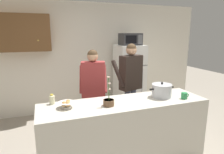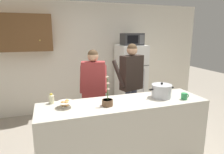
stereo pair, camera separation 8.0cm
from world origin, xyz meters
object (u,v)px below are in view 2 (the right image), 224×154
coffee_mug (184,96)px  microwave (132,39)px  person_near_pot (94,84)px  cooking_pot (161,91)px  bread_bowl (65,104)px  bottle_near_edge (51,99)px  person_by_sink (131,77)px  potted_orchid (107,101)px  refrigerator (131,78)px

coffee_mug → microwave: bearing=89.1°
person_near_pot → cooking_pot: 1.19m
microwave → bread_bowl: microwave is taller
person_near_pot → bottle_near_edge: person_near_pot is taller
cooking_pot → coffee_mug: bearing=-34.6°
microwave → person_by_sink: bearing=-114.2°
person_near_pot → potted_orchid: bearing=-91.0°
refrigerator → potted_orchid: 2.26m
refrigerator → bread_bowl: (-1.74, -1.80, 0.17)m
refrigerator → microwave: microwave is taller
microwave → cooking_pot: microwave is taller
microwave → person_by_sink: microwave is taller
person_near_pot → microwave: bearing=40.6°
refrigerator → cooking_pot: (-0.31, -1.84, 0.22)m
person_by_sink → coffee_mug: 1.13m
person_by_sink → bread_bowl: bearing=-147.7°
refrigerator → bread_bowl: size_ratio=7.36×
person_by_sink → potted_orchid: person_by_sink is taller
person_by_sink → cooking_pot: person_by_sink is taller
person_near_pot → cooking_pot: size_ratio=3.87×
person_near_pot → bottle_near_edge: size_ratio=11.28×
person_by_sink → coffee_mug: bearing=-69.5°
person_near_pot → bread_bowl: 0.96m
cooking_pot → bread_bowl: bearing=178.6°
refrigerator → microwave: (0.00, -0.02, 0.94)m
microwave → bottle_near_edge: microwave is taller
person_near_pot → bread_bowl: size_ratio=7.39×
microwave → potted_orchid: size_ratio=1.16×
person_by_sink → bottle_near_edge: size_ratio=11.87×
refrigerator → person_by_sink: size_ratio=0.95×
person_near_pot → bread_bowl: person_near_pot is taller
bottle_near_edge → bread_bowl: bearing=-51.5°
coffee_mug → bread_bowl: bearing=172.5°
microwave → coffee_mug: (-0.03, -2.01, -0.78)m
person_near_pot → potted_orchid: person_near_pot is taller
refrigerator → bottle_near_edge: refrigerator is taller
person_by_sink → bread_bowl: person_by_sink is taller
bread_bowl → potted_orchid: 0.56m
refrigerator → cooking_pot: size_ratio=3.85×
coffee_mug → bread_bowl: bread_bowl is taller
bread_bowl → potted_orchid: size_ratio=0.53×
person_near_pot → coffee_mug: person_near_pot is taller
person_near_pot → coffee_mug: 1.52m
refrigerator → cooking_pot: refrigerator is taller
bottle_near_edge → person_near_pot: bearing=37.3°
coffee_mug → potted_orchid: size_ratio=0.32×
refrigerator → person_near_pot: (-1.18, -1.03, 0.20)m
refrigerator → coffee_mug: bearing=-90.9°
bottle_near_edge → potted_orchid: size_ratio=0.35×
refrigerator → bottle_near_edge: bearing=-140.3°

